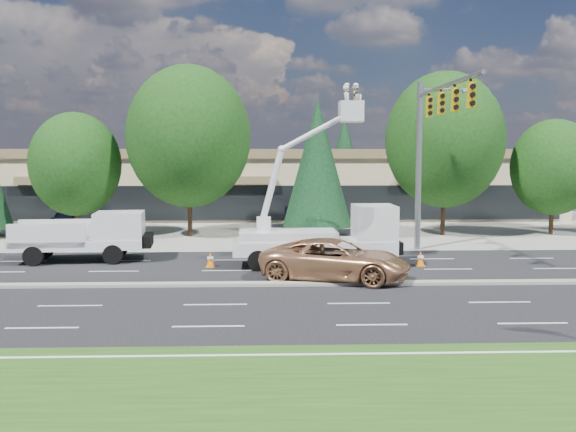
{
  "coord_description": "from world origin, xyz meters",
  "views": [
    {
      "loc": [
        1.76,
        -25.11,
        5.29
      ],
      "look_at": [
        2.76,
        3.7,
        2.4
      ],
      "focal_mm": 40.0,
      "sensor_mm": 36.0,
      "label": 1
    }
  ],
  "objects_px": {
    "signal_mast": "(430,137)",
    "minivan": "(335,260)",
    "utility_pickup": "(88,241)",
    "bucket_truck": "(327,228)"
  },
  "relations": [
    {
      "from": "bucket_truck",
      "to": "minivan",
      "type": "height_order",
      "value": "bucket_truck"
    },
    {
      "from": "signal_mast",
      "to": "utility_pickup",
      "type": "xyz_separation_m",
      "value": [
        -16.89,
        -1.04,
        -5.08
      ]
    },
    {
      "from": "utility_pickup",
      "to": "bucket_truck",
      "type": "bearing_deg",
      "value": -14.81
    },
    {
      "from": "utility_pickup",
      "to": "bucket_truck",
      "type": "xyz_separation_m",
      "value": [
        11.46,
        -1.79,
        0.81
      ]
    },
    {
      "from": "bucket_truck",
      "to": "minivan",
      "type": "xyz_separation_m",
      "value": [
        0.02,
        -3.25,
        -0.93
      ]
    },
    {
      "from": "signal_mast",
      "to": "bucket_truck",
      "type": "relative_size",
      "value": 1.21
    },
    {
      "from": "signal_mast",
      "to": "minivan",
      "type": "distance_m",
      "value": 9.66
    },
    {
      "from": "signal_mast",
      "to": "minivan",
      "type": "height_order",
      "value": "signal_mast"
    },
    {
      "from": "signal_mast",
      "to": "utility_pickup",
      "type": "distance_m",
      "value": 17.66
    },
    {
      "from": "utility_pickup",
      "to": "bucket_truck",
      "type": "height_order",
      "value": "bucket_truck"
    }
  ]
}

